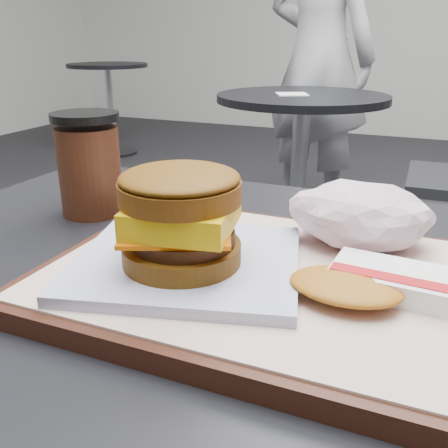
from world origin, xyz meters
TOP-DOWN VIEW (x-y plane):
  - customer_table at (0.00, 0.00)m, footprint 0.80×0.60m
  - serving_tray at (0.05, -0.02)m, footprint 0.38×0.28m
  - breakfast_sandwich at (-0.02, -0.05)m, footprint 0.23×0.21m
  - hash_brown at (0.14, -0.03)m, footprint 0.12×0.09m
  - crumpled_wrapper at (0.11, 0.07)m, footprint 0.13×0.10m
  - coffee_cup at (-0.22, 0.09)m, footprint 0.08×0.08m
  - neighbor_table at (-0.35, 1.65)m, footprint 0.70×0.70m
  - napkin at (-0.39, 1.62)m, footprint 0.16×0.16m
  - patron at (-0.45, 2.33)m, footprint 0.74×0.61m
  - bg_table_mid at (-2.40, 3.20)m, footprint 0.66×0.66m

SIDE VIEW (x-z plane):
  - neighbor_table at x=-0.35m, z-range 0.18..0.93m
  - bg_table_mid at x=-2.40m, z-range 0.19..0.94m
  - customer_table at x=0.00m, z-range 0.20..0.97m
  - napkin at x=-0.39m, z-range 0.75..0.75m
  - serving_tray at x=0.05m, z-range 0.77..0.79m
  - hash_brown at x=0.14m, z-range 0.79..0.81m
  - crumpled_wrapper at x=0.11m, z-range 0.79..0.85m
  - breakfast_sandwich at x=-0.02m, z-range 0.78..0.88m
  - coffee_cup at x=-0.22m, z-range 0.77..0.89m
  - patron at x=-0.45m, z-range 0.00..1.73m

